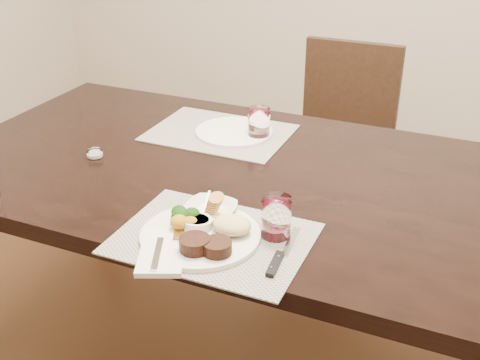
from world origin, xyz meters
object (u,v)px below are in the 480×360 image
at_px(steak_knife, 279,258).
at_px(far_plate, 234,132).
at_px(wine_glass_near, 276,219).
at_px(cracker_bowl, 210,210).
at_px(dinner_plate, 205,234).
at_px(chair_far, 341,137).

bearing_deg(steak_knife, far_plate, 116.66).
bearing_deg(far_plate, steak_knife, -58.06).
xyz_separation_m(wine_glass_near, far_plate, (-0.35, 0.54, -0.04)).
bearing_deg(cracker_bowl, dinner_plate, -70.82).
distance_m(steak_knife, cracker_bowl, 0.25).
relative_size(steak_knife, wine_glass_near, 2.18).
distance_m(wine_glass_near, far_plate, 0.65).
distance_m(chair_far, cracker_bowl, 1.25).
bearing_deg(chair_far, dinner_plate, -89.92).
height_order(dinner_plate, cracker_bowl, cracker_bowl).
relative_size(steak_knife, far_plate, 0.85).
height_order(cracker_bowl, far_plate, cracker_bowl).
bearing_deg(steak_knife, cracker_bowl, 148.60).
height_order(chair_far, cracker_bowl, chair_far).
bearing_deg(far_plate, wine_glass_near, -56.87).
relative_size(cracker_bowl, wine_glass_near, 1.34).
relative_size(wine_glass_near, far_plate, 0.39).
xyz_separation_m(cracker_bowl, wine_glass_near, (0.18, -0.02, 0.03)).
relative_size(chair_far, cracker_bowl, 6.63).
xyz_separation_m(steak_knife, wine_glass_near, (-0.04, 0.10, 0.04)).
bearing_deg(chair_far, wine_glass_near, -83.11).
distance_m(chair_far, wine_glass_near, 1.28).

